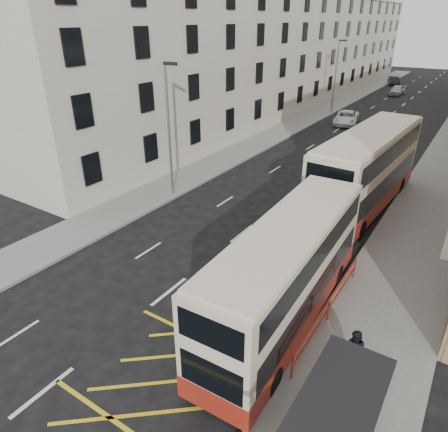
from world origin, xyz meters
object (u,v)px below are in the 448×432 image
Objects in this scene: pedestrian_mid at (355,352)px; pedestrian_near at (324,417)px; double_decker_front at (287,273)px; double_decker_rear at (367,171)px; street_lamp_far at (336,72)px; white_van at (346,118)px; pedestrian_far at (352,385)px; car_dark at (394,81)px; car_silver at (397,90)px; street_lamp_near at (169,124)px.

pedestrian_near is at bearing -79.79° from pedestrian_mid.
double_decker_front is 0.86× the size of double_decker_rear.
white_van is at bearing -55.86° from street_lamp_far.
double_decker_front reaches higher than pedestrian_near.
white_van is (-7.82, 32.03, -1.38)m from double_decker_front.
car_dark is (-13.13, 66.82, -0.31)m from pedestrian_far.
double_decker_front is at bearing -81.54° from pedestrian_near.
car_silver is at bearing 95.69° from double_decker_front.
street_lamp_near is at bearing 160.55° from pedestrian_mid.
street_lamp_far is 42.17m from pedestrian_far.
street_lamp_far reaches higher than pedestrian_far.
street_lamp_near is 47.45m from car_silver.
car_dark is at bearing 103.52° from double_decker_rear.
street_lamp_far reaches higher than car_dark.
street_lamp_far is at bearing -102.74° from car_silver.
white_van is at bearing -91.47° from car_silver.
double_decker_rear is 53.57m from car_dark.
double_decker_front is 65.01m from car_dark.
car_silver is at bearing 110.89° from pedestrian_mid.
pedestrian_mid is at bearing -72.04° from double_decker_rear.
double_decker_rear reaches higher than pedestrian_near.
pedestrian_near is 0.98× the size of pedestrian_far.
white_van is at bearing 82.53° from street_lamp_near.
double_decker_front is 33.00m from white_van.
pedestrian_mid is at bearing -79.40° from car_silver.
pedestrian_mid is at bearing -99.59° from car_dark.
street_lamp_near reaches higher than double_decker_rear.
street_lamp_far is 7.07m from white_van.
pedestrian_far is (3.65, -14.13, -1.40)m from double_decker_rear.
double_decker_front is 2.47× the size of car_silver.
double_decker_front is 4.32m from pedestrian_far.
street_lamp_near is 1.92× the size of car_silver.
pedestrian_near is 0.40× the size of car_dark.
pedestrian_far is at bearing -69.95° from street_lamp_far.
white_van is (-7.46, 20.48, -1.70)m from double_decker_rear.
double_decker_rear reaches higher than double_decker_front.
double_decker_rear is at bearing -106.27° from pedestrian_near.
pedestrian_near is (14.08, -40.87, -3.66)m from street_lamp_far.
street_lamp_far is at bearing -99.34° from pedestrian_near.
car_dark is (-2.65, 10.23, -0.03)m from car_silver.
double_decker_front is (11.11, -36.89, -2.56)m from street_lamp_far.
pedestrian_far is at bearing -99.56° from car_dark.
white_van is at bearing -107.09° from car_dark.
double_decker_front is 6.11× the size of pedestrian_far.
pedestrian_mid reaches higher than car_silver.
double_decker_rear is 2.90× the size of car_dark.
street_lamp_near is at bearing -90.00° from street_lamp_far.
street_lamp_near is 57.51m from car_dark.
double_decker_rear reaches higher than pedestrian_far.
double_decker_rear reaches higher than pedestrian_mid.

